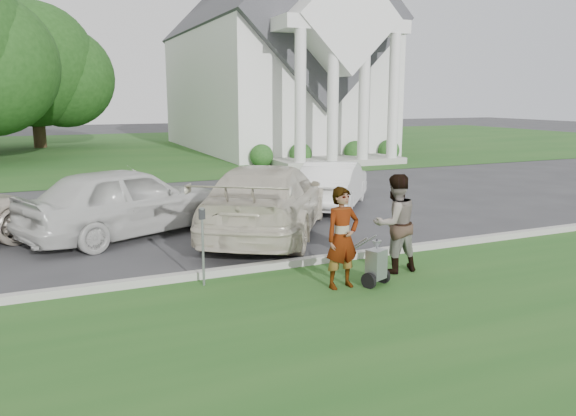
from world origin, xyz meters
TOP-DOWN VIEW (x-y plane):
  - ground at (0.00, 0.00)m, footprint 120.00×120.00m
  - grass_strip at (0.00, -3.00)m, footprint 80.00×7.00m
  - church_lawn at (0.00, 27.00)m, footprint 80.00×30.00m
  - curb at (0.00, 0.55)m, footprint 80.00×0.18m
  - church at (9.00, 23.11)m, footprint 9.19×19.00m
  - tree_back at (-4.01, 29.99)m, footprint 9.61×7.60m
  - striping_cart at (1.23, -0.99)m, footprint 0.69×1.00m
  - person_left at (0.66, -0.85)m, footprint 0.66×0.47m
  - person_right at (1.96, -0.45)m, footprint 0.89×0.70m
  - parking_meter_near at (-1.44, 0.16)m, footprint 0.10×0.09m
  - car_b at (-2.13, 4.29)m, footprint 5.18×3.72m
  - car_c at (0.87, 3.11)m, footprint 5.02×6.03m
  - car_d at (3.87, 5.49)m, footprint 3.67×4.12m

SIDE VIEW (x-z plane):
  - ground at x=0.00m, z-range 0.00..0.00m
  - grass_strip at x=0.00m, z-range 0.00..0.01m
  - church_lawn at x=0.00m, z-range 0.00..0.01m
  - curb at x=0.00m, z-range 0.00..0.15m
  - striping_cart at x=1.23m, z-range -0.06..0.80m
  - car_d at x=3.87m, z-range 0.00..1.36m
  - car_b at x=-2.13m, z-range 0.00..1.64m
  - car_c at x=0.87m, z-range 0.00..1.65m
  - person_left at x=0.66m, z-range 0.00..1.71m
  - parking_meter_near at x=-1.44m, z-range 0.18..1.53m
  - person_right at x=1.96m, z-range 0.00..1.80m
  - tree_back at x=-4.01m, z-range 0.28..9.17m
  - church at x=9.00m, z-range -6.11..17.99m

